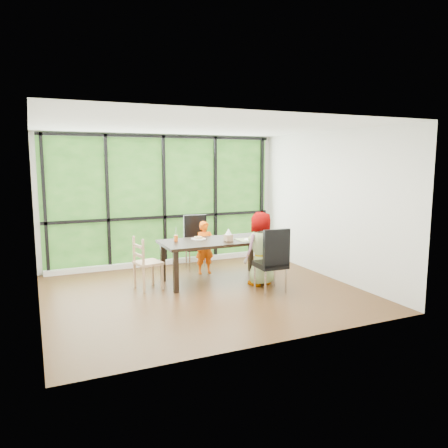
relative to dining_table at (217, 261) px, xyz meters
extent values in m
plane|color=black|center=(-0.47, -0.54, -0.38)|extent=(5.00, 5.00, 0.00)
plane|color=silver|center=(-0.47, 1.71, 0.98)|extent=(5.00, 0.00, 5.00)
cube|color=#234919|center=(-0.47, 1.69, 0.98)|extent=(4.80, 0.02, 2.65)
cube|color=silver|center=(-0.47, 1.61, -0.33)|extent=(4.80, 0.12, 0.10)
cube|color=black|center=(0.00, 0.00, 0.00)|extent=(1.99, 0.97, 0.75)
cube|color=black|center=(-0.03, 0.93, 0.17)|extent=(0.53, 0.53, 1.08)
cube|color=black|center=(0.55, -0.97, 0.17)|extent=(0.47, 0.47, 1.08)
cube|color=#A67C5A|center=(-1.25, 0.03, 0.08)|extent=(0.48, 0.49, 0.90)
imported|color=#EB5305|center=(0.00, 0.58, 0.13)|extent=(0.38, 0.26, 1.02)
imported|color=slate|center=(0.59, -0.54, 0.27)|extent=(0.71, 0.55, 1.29)
cube|color=tan|center=(0.58, -0.19, 0.38)|extent=(0.48, 0.35, 0.01)
cylinder|color=white|center=(-0.27, 0.20, 0.38)|extent=(0.27, 0.27, 0.02)
cylinder|color=white|center=(0.56, -0.24, 0.38)|extent=(0.24, 0.24, 0.01)
cylinder|color=#EC5C16|center=(-0.70, 0.19, 0.43)|extent=(0.07, 0.07, 0.11)
cylinder|color=#63C73A|center=(0.81, -0.26, 0.43)|extent=(0.07, 0.07, 0.11)
cube|color=tan|center=(0.17, -0.14, 0.43)|extent=(0.13, 0.13, 0.11)
cylinder|color=white|center=(-0.70, 0.19, 0.53)|extent=(0.01, 0.04, 0.20)
cylinder|color=pink|center=(0.81, -0.26, 0.52)|extent=(0.01, 0.04, 0.20)
cone|color=white|center=(0.17, -0.14, 0.54)|extent=(0.12, 0.12, 0.11)
camera|label=1|loc=(-2.99, -7.02, 1.78)|focal=34.70mm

